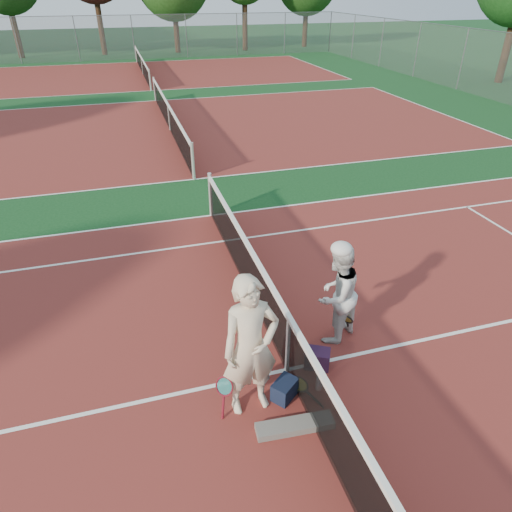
{
  "coord_description": "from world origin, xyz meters",
  "views": [
    {
      "loc": [
        -1.84,
        -4.6,
        4.92
      ],
      "look_at": [
        0.0,
        1.61,
        1.05
      ],
      "focal_mm": 32.0,
      "sensor_mm": 36.0,
      "label": 1
    }
  ],
  "objects_px": {
    "racket_black_held": "(345,326)",
    "sports_bag_navy": "(285,390)",
    "player_b": "(337,294)",
    "net_main": "(288,344)",
    "water_bottle": "(319,381)",
    "sports_bag_purple": "(317,358)",
    "racket_spare": "(299,386)",
    "player_a": "(251,347)",
    "racket_red": "(225,395)"
  },
  "relations": [
    {
      "from": "racket_black_held",
      "to": "sports_bag_navy",
      "type": "distance_m",
      "value": 1.58
    },
    {
      "from": "player_b",
      "to": "sports_bag_navy",
      "type": "distance_m",
      "value": 1.68
    },
    {
      "from": "net_main",
      "to": "water_bottle",
      "type": "distance_m",
      "value": 0.67
    },
    {
      "from": "sports_bag_purple",
      "to": "water_bottle",
      "type": "distance_m",
      "value": 0.45
    },
    {
      "from": "player_b",
      "to": "sports_bag_navy",
      "type": "relative_size",
      "value": 4.69
    },
    {
      "from": "net_main",
      "to": "racket_black_held",
      "type": "distance_m",
      "value": 1.21
    },
    {
      "from": "racket_spare",
      "to": "net_main",
      "type": "bearing_deg",
      "value": -19.16
    },
    {
      "from": "racket_black_held",
      "to": "player_a",
      "type": "bearing_deg",
      "value": -15.1
    },
    {
      "from": "sports_bag_purple",
      "to": "water_bottle",
      "type": "relative_size",
      "value": 1.21
    },
    {
      "from": "racket_red",
      "to": "sports_bag_purple",
      "type": "relative_size",
      "value": 1.6
    },
    {
      "from": "racket_red",
      "to": "water_bottle",
      "type": "xyz_separation_m",
      "value": [
        1.35,
        0.0,
        -0.14
      ]
    },
    {
      "from": "racket_black_held",
      "to": "water_bottle",
      "type": "bearing_deg",
      "value": 6.58
    },
    {
      "from": "player_a",
      "to": "racket_spare",
      "type": "distance_m",
      "value": 1.2
    },
    {
      "from": "net_main",
      "to": "racket_red",
      "type": "bearing_deg",
      "value": -155.61
    },
    {
      "from": "sports_bag_purple",
      "to": "sports_bag_navy",
      "type": "bearing_deg",
      "value": -147.37
    },
    {
      "from": "sports_bag_navy",
      "to": "water_bottle",
      "type": "bearing_deg",
      "value": 0.0
    },
    {
      "from": "net_main",
      "to": "player_b",
      "type": "xyz_separation_m",
      "value": [
        0.96,
        0.51,
        0.33
      ]
    },
    {
      "from": "net_main",
      "to": "sports_bag_purple",
      "type": "distance_m",
      "value": 0.59
    },
    {
      "from": "racket_red",
      "to": "water_bottle",
      "type": "height_order",
      "value": "racket_red"
    },
    {
      "from": "racket_black_held",
      "to": "water_bottle",
      "type": "relative_size",
      "value": 1.76
    },
    {
      "from": "racket_red",
      "to": "net_main",
      "type": "bearing_deg",
      "value": -34.37
    },
    {
      "from": "racket_red",
      "to": "sports_bag_purple",
      "type": "height_order",
      "value": "racket_red"
    },
    {
      "from": "racket_red",
      "to": "racket_black_held",
      "type": "relative_size",
      "value": 1.11
    },
    {
      "from": "water_bottle",
      "to": "sports_bag_navy",
      "type": "bearing_deg",
      "value": -180.0
    },
    {
      "from": "racket_spare",
      "to": "sports_bag_navy",
      "type": "height_order",
      "value": "sports_bag_navy"
    },
    {
      "from": "player_a",
      "to": "water_bottle",
      "type": "bearing_deg",
      "value": -5.71
    },
    {
      "from": "net_main",
      "to": "racket_spare",
      "type": "xyz_separation_m",
      "value": [
        0.04,
        -0.39,
        -0.45
      ]
    },
    {
      "from": "racket_spare",
      "to": "sports_bag_purple",
      "type": "xyz_separation_m",
      "value": [
        0.42,
        0.35,
        0.09
      ]
    },
    {
      "from": "player_b",
      "to": "net_main",
      "type": "bearing_deg",
      "value": -2.58
    },
    {
      "from": "player_b",
      "to": "racket_spare",
      "type": "xyz_separation_m",
      "value": [
        -0.92,
        -0.9,
        -0.78
      ]
    },
    {
      "from": "racket_black_held",
      "to": "water_bottle",
      "type": "xyz_separation_m",
      "value": [
        -0.8,
        -0.87,
        -0.11
      ]
    },
    {
      "from": "player_a",
      "to": "water_bottle",
      "type": "xyz_separation_m",
      "value": [
        0.99,
        -0.01,
        -0.87
      ]
    },
    {
      "from": "sports_bag_navy",
      "to": "player_b",
      "type": "bearing_deg",
      "value": 39.9
    },
    {
      "from": "racket_spare",
      "to": "sports_bag_navy",
      "type": "relative_size",
      "value": 1.67
    },
    {
      "from": "net_main",
      "to": "player_a",
      "type": "bearing_deg",
      "value": -146.04
    },
    {
      "from": "net_main",
      "to": "racket_black_held",
      "type": "xyz_separation_m",
      "value": [
        1.11,
        0.4,
        -0.25
      ]
    },
    {
      "from": "racket_red",
      "to": "sports_bag_purple",
      "type": "distance_m",
      "value": 1.57
    },
    {
      "from": "sports_bag_purple",
      "to": "water_bottle",
      "type": "xyz_separation_m",
      "value": [
        -0.15,
        -0.43,
        0.0
      ]
    },
    {
      "from": "racket_black_held",
      "to": "racket_spare",
      "type": "xyz_separation_m",
      "value": [
        -1.07,
        -0.79,
        -0.2
      ]
    },
    {
      "from": "player_b",
      "to": "sports_bag_purple",
      "type": "distance_m",
      "value": 1.02
    },
    {
      "from": "player_b",
      "to": "water_bottle",
      "type": "relative_size",
      "value": 5.59
    },
    {
      "from": "player_a",
      "to": "sports_bag_purple",
      "type": "xyz_separation_m",
      "value": [
        1.14,
        0.41,
        -0.87
      ]
    },
    {
      "from": "player_b",
      "to": "racket_black_held",
      "type": "relative_size",
      "value": 3.19
    },
    {
      "from": "racket_spare",
      "to": "water_bottle",
      "type": "distance_m",
      "value": 0.29
    },
    {
      "from": "net_main",
      "to": "racket_black_held",
      "type": "relative_size",
      "value": 20.85
    },
    {
      "from": "racket_black_held",
      "to": "sports_bag_navy",
      "type": "bearing_deg",
      "value": -7.24
    },
    {
      "from": "player_b",
      "to": "racket_black_held",
      "type": "bearing_deg",
      "value": 113.77
    },
    {
      "from": "sports_bag_purple",
      "to": "racket_black_held",
      "type": "bearing_deg",
      "value": 34.15
    },
    {
      "from": "net_main",
      "to": "player_a",
      "type": "distance_m",
      "value": 0.97
    },
    {
      "from": "player_a",
      "to": "racket_black_held",
      "type": "relative_size",
      "value": 3.88
    }
  ]
}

